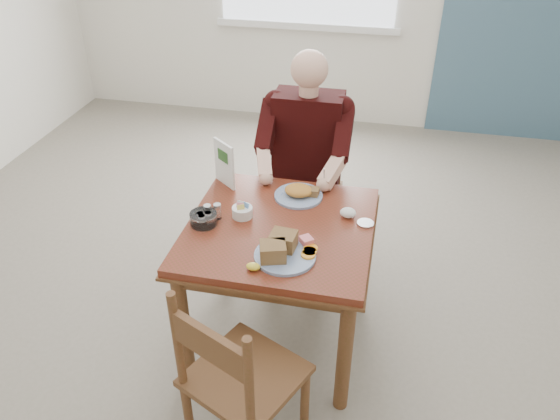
% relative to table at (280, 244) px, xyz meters
% --- Properties ---
extents(floor, '(6.00, 6.00, 0.00)m').
position_rel_table_xyz_m(floor, '(0.00, 0.00, -0.64)').
color(floor, slate).
rests_on(floor, ground).
extents(lemon_wedge, '(0.06, 0.05, 0.03)m').
position_rel_table_xyz_m(lemon_wedge, '(-0.04, -0.35, 0.13)').
color(lemon_wedge, yellow).
rests_on(lemon_wedge, table).
extents(napkin, '(0.10, 0.09, 0.05)m').
position_rel_table_xyz_m(napkin, '(0.32, 0.15, 0.14)').
color(napkin, white).
rests_on(napkin, table).
extents(metal_dish, '(0.10, 0.10, 0.01)m').
position_rel_table_xyz_m(metal_dish, '(0.41, 0.10, 0.12)').
color(metal_dish, silver).
rests_on(metal_dish, table).
extents(table, '(0.92, 0.92, 0.75)m').
position_rel_table_xyz_m(table, '(0.00, 0.00, 0.00)').
color(table, maroon).
rests_on(table, ground).
extents(chair_far, '(0.42, 0.42, 0.95)m').
position_rel_table_xyz_m(chair_far, '(0.00, 0.80, -0.16)').
color(chair_far, brown).
rests_on(chair_far, ground).
extents(chair_near, '(0.56, 0.56, 0.95)m').
position_rel_table_xyz_m(chair_near, '(-0.01, -0.73, -0.16)').
color(chair_near, brown).
rests_on(chair_near, ground).
extents(diner, '(0.53, 0.56, 1.39)m').
position_rel_table_xyz_m(diner, '(0.00, 0.71, 0.17)').
color(diner, gray).
rests_on(diner, chair_far).
extents(near_plate, '(0.32, 0.32, 0.09)m').
position_rel_table_xyz_m(near_plate, '(0.06, -0.23, 0.15)').
color(near_plate, white).
rests_on(near_plate, table).
extents(far_plate, '(0.27, 0.27, 0.07)m').
position_rel_table_xyz_m(far_plate, '(0.05, 0.28, 0.14)').
color(far_plate, white).
rests_on(far_plate, table).
extents(caddy, '(0.12, 0.12, 0.08)m').
position_rel_table_xyz_m(caddy, '(-0.20, 0.04, 0.14)').
color(caddy, white).
rests_on(caddy, table).
extents(shakers, '(0.09, 0.07, 0.08)m').
position_rel_table_xyz_m(shakers, '(-0.34, -0.01, 0.15)').
color(shakers, white).
rests_on(shakers, table).
extents(creamer, '(0.14, 0.14, 0.06)m').
position_rel_table_xyz_m(creamer, '(-0.37, -0.07, 0.14)').
color(creamer, white).
rests_on(creamer, table).
extents(menu, '(0.14, 0.12, 0.25)m').
position_rel_table_xyz_m(menu, '(-0.38, 0.33, 0.24)').
color(menu, white).
rests_on(menu, table).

